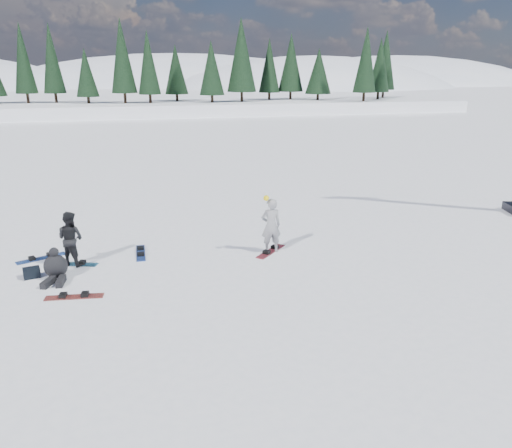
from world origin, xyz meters
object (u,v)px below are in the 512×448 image
(snowboarder_man, at_px, (70,238))
(snowboarder_woman, at_px, (271,225))
(snowboard_loose_b, at_px, (74,297))
(snowboard_loose_c, at_px, (41,258))
(snowboard_loose_a, at_px, (141,253))
(gear_bag, at_px, (32,273))
(seated_rider, at_px, (55,267))

(snowboarder_man, bearing_deg, snowboarder_woman, -150.03)
(snowboarder_man, bearing_deg, snowboard_loose_b, 129.41)
(snowboard_loose_c, bearing_deg, snowboard_loose_b, -93.00)
(snowboard_loose_a, xyz_separation_m, snowboard_loose_c, (-3.08, 0.29, 0.00))
(gear_bag, height_order, snowboard_loose_a, gear_bag)
(snowboarder_woman, bearing_deg, snowboard_loose_c, -10.36)
(snowboarder_woman, distance_m, snowboard_loose_b, 6.37)
(snowboard_loose_c, bearing_deg, snowboarder_woman, -33.93)
(gear_bag, bearing_deg, snowboard_loose_a, 21.91)
(snowboarder_woman, xyz_separation_m, snowboard_loose_b, (-5.97, -2.04, -0.90))
(seated_rider, xyz_separation_m, snowboard_loose_a, (2.41, 1.51, -0.34))
(snowboarder_man, height_order, snowboard_loose_c, snowboarder_man)
(gear_bag, height_order, snowboard_loose_b, gear_bag)
(snowboard_loose_b, bearing_deg, snowboard_loose_c, 118.67)
(gear_bag, height_order, snowboard_loose_c, gear_bag)
(snowboarder_man, distance_m, snowboard_loose_c, 1.54)
(snowboarder_man, xyz_separation_m, snowboard_loose_b, (0.24, -2.46, -0.83))
(gear_bag, relative_size, snowboard_loose_b, 0.30)
(snowboard_loose_b, xyz_separation_m, snowboard_loose_c, (-1.28, 3.23, 0.00))
(seated_rider, height_order, snowboard_loose_b, seated_rider)
(snowboarder_woman, bearing_deg, snowboarder_man, -4.91)
(snowboard_loose_a, bearing_deg, snowboarder_man, 104.03)
(snowboarder_man, bearing_deg, snowboard_loose_c, -2.66)
(snowboarder_woman, height_order, snowboard_loose_a, snowboarder_woman)
(snowboard_loose_c, bearing_deg, snowboard_loose_a, -30.01)
(snowboarder_man, height_order, seated_rider, snowboarder_man)
(snowboard_loose_b, height_order, snowboard_loose_a, same)
(snowboarder_woman, bearing_deg, gear_bag, 1.73)
(snowboarder_man, distance_m, snowboard_loose_b, 2.61)
(seated_rider, height_order, snowboard_loose_c, seated_rider)
(seated_rider, xyz_separation_m, gear_bag, (-0.70, 0.26, -0.21))
(snowboarder_woman, xyz_separation_m, gear_bag, (-7.27, -0.35, -0.77))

